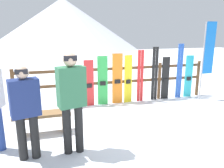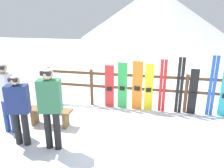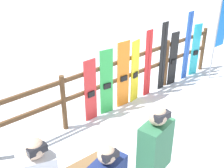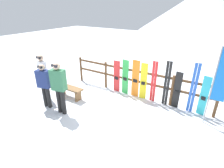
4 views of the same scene
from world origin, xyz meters
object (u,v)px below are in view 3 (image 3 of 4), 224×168
(snowboard_orange, at_px, (123,75))
(ski_pair_black, at_px, (163,57))
(snowboard_yellow, at_px, (135,72))
(ski_pair_blue, at_px, (187,46))
(person_plaid_green, at_px, (154,157))
(snowboard_black_stripe, at_px, (173,59))
(snowboard_red, at_px, (91,91))
(ski_pair_red, at_px, (148,64))
(snowboard_cyan, at_px, (195,50))
(rental_flag, at_px, (221,22))
(snowboard_green, at_px, (107,83))

(snowboard_orange, height_order, ski_pair_black, ski_pair_black)
(snowboard_yellow, bearing_deg, ski_pair_blue, 0.11)
(person_plaid_green, xyz_separation_m, snowboard_black_stripe, (3.20, 2.45, -0.38))
(person_plaid_green, distance_m, ski_pair_black, 3.74)
(person_plaid_green, xyz_separation_m, snowboard_red, (0.73, 2.45, -0.38))
(ski_pair_red, xyz_separation_m, snowboard_black_stripe, (0.87, -0.00, -0.12))
(snowboard_orange, height_order, ski_pair_red, ski_pair_red)
(snowboard_red, relative_size, ski_pair_blue, 0.77)
(snowboard_black_stripe, height_order, snowboard_cyan, snowboard_cyan)
(snowboard_red, distance_m, rental_flag, 3.73)
(ski_pair_red, relative_size, ski_pair_black, 0.95)
(person_plaid_green, relative_size, ski_pair_black, 1.08)
(snowboard_black_stripe, bearing_deg, ski_pair_black, 179.47)
(snowboard_yellow, bearing_deg, rental_flag, -9.99)
(rental_flag, bearing_deg, snowboard_orange, 171.24)
(snowboard_yellow, bearing_deg, ski_pair_red, 0.49)
(snowboard_red, height_order, snowboard_green, snowboard_green)
(snowboard_black_stripe, bearing_deg, snowboard_yellow, 180.00)
(snowboard_orange, bearing_deg, snowboard_yellow, -0.01)
(person_plaid_green, xyz_separation_m, snowboard_orange, (1.59, 2.45, -0.30))
(snowboard_red, bearing_deg, person_plaid_green, -106.55)
(ski_pair_blue, height_order, rental_flag, rental_flag)
(snowboard_yellow, xyz_separation_m, snowboard_cyan, (2.12, -0.00, -0.04))
(snowboard_red, xyz_separation_m, snowboard_green, (0.41, 0.00, 0.05))
(ski_pair_black, bearing_deg, snowboard_red, -179.90)
(snowboard_yellow, bearing_deg, person_plaid_green, -128.32)
(snowboard_yellow, bearing_deg, snowboard_green, -180.00)
(snowboard_orange, distance_m, snowboard_yellow, 0.34)
(ski_pair_red, xyz_separation_m, snowboard_cyan, (1.72, -0.00, -0.11))
(snowboard_black_stripe, bearing_deg, person_plaid_green, -142.62)
(snowboard_orange, xyz_separation_m, ski_pair_blue, (2.11, 0.00, 0.13))
(person_plaid_green, distance_m, snowboard_orange, 2.93)
(snowboard_green, xyz_separation_m, rental_flag, (3.21, -0.42, 0.76))
(snowboard_cyan, bearing_deg, snowboard_black_stripe, -180.00)
(snowboard_orange, distance_m, rental_flag, 2.88)
(person_plaid_green, bearing_deg, ski_pair_blue, 33.49)
(ski_pair_blue, bearing_deg, ski_pair_red, 180.00)
(rental_flag, bearing_deg, snowboard_yellow, 170.01)
(person_plaid_green, relative_size, ski_pair_red, 1.13)
(person_plaid_green, height_order, snowboard_black_stripe, person_plaid_green)
(ski_pair_blue, xyz_separation_m, snowboard_cyan, (0.35, -0.00, -0.19))
(ski_pair_black, height_order, snowboard_cyan, ski_pair_black)
(ski_pair_black, height_order, snowboard_black_stripe, ski_pair_black)
(snowboard_red, height_order, snowboard_yellow, snowboard_yellow)
(snowboard_orange, relative_size, snowboard_yellow, 1.04)
(snowboard_green, distance_m, snowboard_cyan, 2.92)
(snowboard_black_stripe, xyz_separation_m, rental_flag, (1.14, -0.42, 0.81))
(person_plaid_green, bearing_deg, snowboard_cyan, 31.09)
(ski_pair_red, xyz_separation_m, rental_flag, (2.01, -0.43, 0.69))
(snowboard_cyan, height_order, rental_flag, rental_flag)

